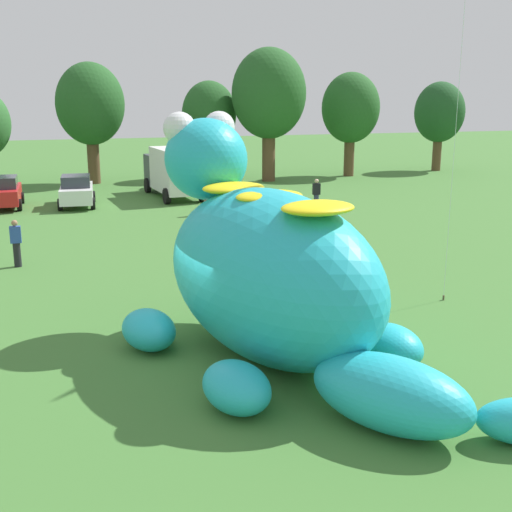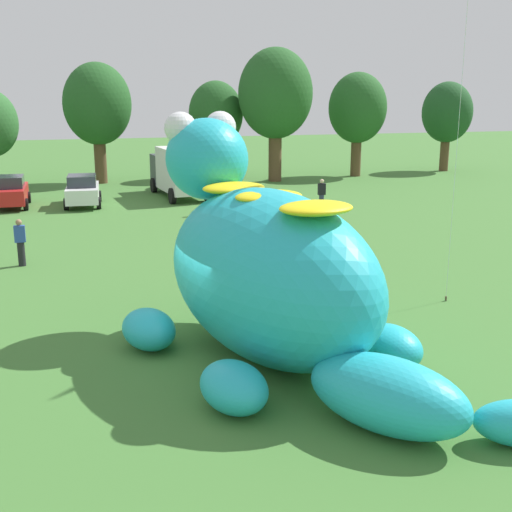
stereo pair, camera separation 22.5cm
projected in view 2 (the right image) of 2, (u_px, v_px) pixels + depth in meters
ground_plane at (219, 355)px, 15.56m from camera, size 160.00×160.00×0.00m
giant_inflatable_creature at (270, 273)px, 15.00m from camera, size 7.53×10.22×5.61m
car_red at (10, 192)px, 35.65m from camera, size 2.00×4.13×1.72m
car_white at (83, 190)px, 36.11m from camera, size 2.17×4.22×1.72m
box_truck at (179, 170)px, 39.04m from camera, size 2.81×6.55×2.95m
tree_centre at (97, 105)px, 44.28m from camera, size 4.59×4.59×8.15m
tree_centre_right at (216, 115)px, 47.30m from camera, size 3.94×3.94×6.99m
tree_mid_right at (275, 95)px, 45.19m from camera, size 5.17×5.17×9.18m
tree_right at (358, 109)px, 48.30m from camera, size 4.30×4.30×7.63m
tree_far_right at (447, 113)px, 51.73m from camera, size 3.95×3.95×7.01m
spectator_near_inflatable at (322, 195)px, 34.41m from camera, size 0.38×0.26×1.71m
spectator_mid_field at (216, 212)px, 29.43m from camera, size 0.38×0.26×1.71m
spectator_by_cars at (20, 243)px, 23.44m from camera, size 0.38×0.26×1.71m
spectator_far_side at (211, 198)px, 33.46m from camera, size 0.38×0.26×1.71m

